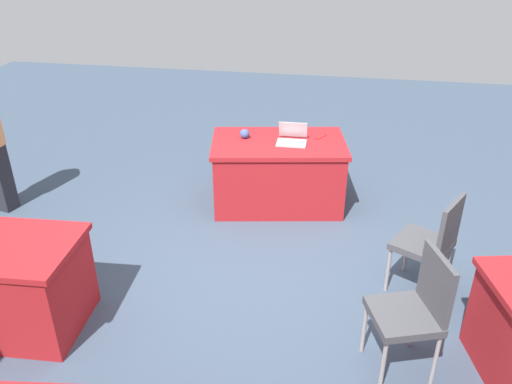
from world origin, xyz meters
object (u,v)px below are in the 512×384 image
object	(u,v)px
table_foreground	(278,173)
yarn_ball	(245,134)
chair_aisle	(415,307)
scissors_red	(320,137)
chair_near_front	(432,240)
laptop_silver	(292,139)

from	to	relation	value
table_foreground	yarn_ball	bearing A→B (deg)	-3.61
table_foreground	chair_aisle	world-z (taller)	chair_aisle
table_foreground	scissors_red	world-z (taller)	scissors_red
chair_near_front	chair_aisle	bearing A→B (deg)	-164.89
table_foreground	yarn_ball	world-z (taller)	yarn_ball
table_foreground	yarn_ball	xyz separation A→B (m)	(0.39, -0.02, 0.44)
chair_aisle	yarn_ball	xyz separation A→B (m)	(1.67, -2.34, 0.27)
laptop_silver	scissors_red	world-z (taller)	laptop_silver
yarn_ball	scissors_red	size ratio (longest dim) A/B	0.59
chair_near_front	yarn_ball	distance (m)	2.38
chair_near_front	yarn_ball	bearing A→B (deg)	81.79
scissors_red	chair_aisle	bearing A→B (deg)	50.43
laptop_silver	scissors_red	bearing A→B (deg)	-146.55
table_foreground	chair_aisle	distance (m)	2.65
table_foreground	laptop_silver	xyz separation A→B (m)	(-0.15, -0.00, 0.42)
yarn_ball	chair_near_front	bearing A→B (deg)	143.11
laptop_silver	yarn_ball	bearing A→B (deg)	-3.48
chair_aisle	scissors_red	bearing A→B (deg)	-0.53
table_foreground	chair_aisle	bearing A→B (deg)	119.00
chair_near_front	scissors_red	distance (m)	1.93
yarn_ball	scissors_red	xyz separation A→B (m)	(-0.84, -0.18, -0.05)
laptop_silver	table_foreground	bearing A→B (deg)	-0.67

